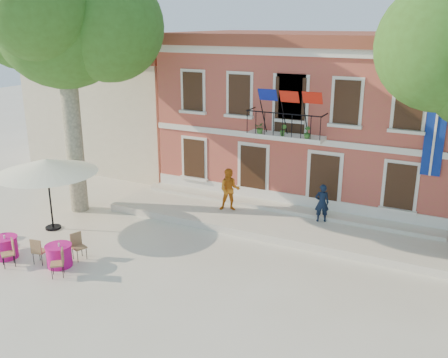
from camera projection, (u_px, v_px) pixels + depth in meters
ground at (174, 258)px, 17.61m from camera, size 90.00×90.00×0.00m
main_building at (318, 113)px, 24.10m from camera, size 13.50×9.59×7.50m
neighbor_west at (137, 104)px, 30.09m from camera, size 9.40×9.40×6.40m
terrace at (273, 222)px, 20.45m from camera, size 14.00×3.40×0.30m
plane_tree_west at (63, 21)px, 19.76m from camera, size 5.53×5.53×10.87m
patio_umbrella at (46, 166)px, 19.37m from camera, size 3.92×3.92×2.92m
pedestrian_navy at (322, 203)px, 19.87m from camera, size 0.67×0.57×1.57m
pedestrian_orange at (230, 190)px, 21.03m from camera, size 1.08×0.98×1.82m
cafe_table_0 at (5, 246)px, 17.56m from camera, size 1.84×1.40×0.95m
cafe_table_1 at (59, 254)px, 16.95m from camera, size 1.76×1.84×0.95m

